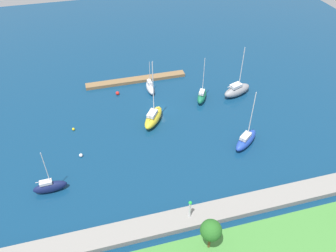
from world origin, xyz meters
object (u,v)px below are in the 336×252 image
object	(u,v)px
sailboat_green_along_channel	(202,96)
mooring_buoy_yellow	(73,129)
sailboat_white_center_basin	(150,88)
pier_dock	(136,80)
mooring_buoy_red	(117,93)
sailboat_gray_by_breakwater	(237,90)
sailboat_yellow_far_south	(153,117)
park_tree_east	(211,230)
sailboat_navy_lone_south	(50,187)
sailboat_blue_lone_north	(246,140)
mooring_buoy_white	(81,155)
harbor_beacon	(190,208)

from	to	relation	value
sailboat_green_along_channel	mooring_buoy_yellow	xyz separation A→B (m)	(30.45, 3.49, -0.94)
sailboat_green_along_channel	sailboat_white_center_basin	xyz separation A→B (m)	(11.16, -6.82, -0.08)
pier_dock	mooring_buoy_red	size ratio (longest dim) A/B	29.07
sailboat_gray_by_breakwater	sailboat_yellow_far_south	size ratio (longest dim) A/B	0.85
pier_dock	park_tree_east	bearing A→B (deg)	91.71
sailboat_navy_lone_south	mooring_buoy_red	world-z (taller)	sailboat_navy_lone_south
sailboat_green_along_channel	sailboat_blue_lone_north	world-z (taller)	sailboat_blue_lone_north
park_tree_east	mooring_buoy_yellow	bearing A→B (deg)	-61.61
pier_dock	mooring_buoy_red	world-z (taller)	mooring_buoy_red
park_tree_east	sailboat_yellow_far_south	bearing A→B (deg)	-88.20
sailboat_white_center_basin	mooring_buoy_red	size ratio (longest dim) A/B	9.47
sailboat_navy_lone_south	mooring_buoy_yellow	world-z (taller)	sailboat_navy_lone_south
mooring_buoy_white	sailboat_white_center_basin	bearing A→B (deg)	-134.02
pier_dock	mooring_buoy_red	xyz separation A→B (m)	(5.63, 4.95, 0.05)
park_tree_east	sailboat_green_along_channel	size ratio (longest dim) A/B	0.53
sailboat_green_along_channel	mooring_buoy_red	world-z (taller)	sailboat_green_along_channel
park_tree_east	sailboat_yellow_far_south	distance (m)	32.31
harbor_beacon	sailboat_blue_lone_north	xyz separation A→B (m)	(-16.74, -14.40, -1.98)
mooring_buoy_white	pier_dock	bearing A→B (deg)	-122.76
sailboat_green_along_channel	sailboat_gray_by_breakwater	xyz separation A→B (m)	(-9.01, 0.18, 0.18)
sailboat_white_center_basin	sailboat_navy_lone_south	xyz separation A→B (m)	(23.97, 26.27, -0.01)
sailboat_green_along_channel	park_tree_east	bearing A→B (deg)	-168.07
mooring_buoy_white	sailboat_gray_by_breakwater	bearing A→B (deg)	-162.81
sailboat_white_center_basin	mooring_buoy_yellow	distance (m)	21.89
park_tree_east	pier_dock	bearing A→B (deg)	-88.29
sailboat_green_along_channel	sailboat_yellow_far_south	size ratio (longest dim) A/B	0.74
sailboat_blue_lone_north	mooring_buoy_white	size ratio (longest dim) A/B	17.58
sailboat_white_center_basin	sailboat_yellow_far_south	xyz separation A→B (m)	(1.99, 12.10, 0.23)
sailboat_green_along_channel	mooring_buoy_white	world-z (taller)	sailboat_green_along_channel
sailboat_gray_by_breakwater	sailboat_navy_lone_south	bearing A→B (deg)	-175.90
pier_dock	sailboat_yellow_far_south	size ratio (longest dim) A/B	1.75
park_tree_east	sailboat_white_center_basin	xyz separation A→B (m)	(-0.98, -44.18, -3.92)
park_tree_east	sailboat_yellow_far_south	size ratio (longest dim) A/B	0.40
sailboat_gray_by_breakwater	mooring_buoy_white	distance (m)	40.24
mooring_buoy_white	mooring_buoy_yellow	bearing A→B (deg)	-83.15
harbor_beacon	pier_dock	bearing A→B (deg)	-89.62
sailboat_navy_lone_south	sailboat_yellow_far_south	bearing A→B (deg)	30.75
sailboat_green_along_channel	sailboat_white_center_basin	distance (m)	13.08
sailboat_green_along_channel	sailboat_gray_by_breakwater	distance (m)	9.01
park_tree_east	sailboat_blue_lone_north	size ratio (longest dim) A/B	0.47
park_tree_east	sailboat_blue_lone_north	xyz separation A→B (m)	(-15.55, -20.16, -3.84)
sailboat_gray_by_breakwater	mooring_buoy_red	bearing A→B (deg)	145.28
sailboat_navy_lone_south	pier_dock	bearing A→B (deg)	53.97
harbor_beacon	mooring_buoy_red	xyz separation A→B (m)	(5.92, -39.12, -2.78)
sailboat_green_along_channel	mooring_buoy_white	xyz separation A→B (m)	(29.42, 12.07, -0.89)
mooring_buoy_white	harbor_beacon	bearing A→B (deg)	129.47
sailboat_navy_lone_south	mooring_buoy_white	xyz separation A→B (m)	(-5.71, -7.38, -0.80)
sailboat_white_center_basin	sailboat_navy_lone_south	bearing A→B (deg)	-43.28
sailboat_yellow_far_south	mooring_buoy_white	size ratio (longest dim) A/B	20.70
park_tree_east	mooring_buoy_white	world-z (taller)	park_tree_east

